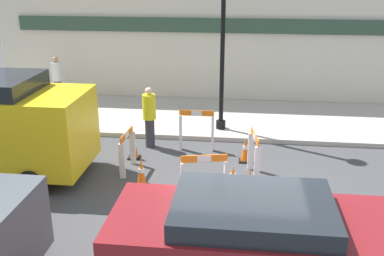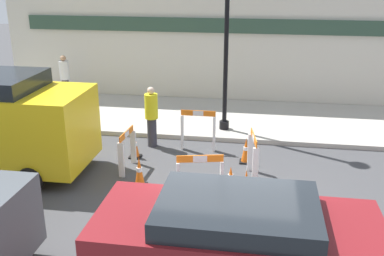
# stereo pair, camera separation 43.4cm
# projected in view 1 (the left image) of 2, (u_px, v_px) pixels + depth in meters

# --- Properties ---
(ground_plane) EXTENTS (60.00, 60.00, 0.00)m
(ground_plane) POSITION_uv_depth(u_px,v_px,m) (231.00, 228.00, 8.60)
(ground_plane) COLOR #424244
(sidewalk_slab) EXTENTS (18.00, 3.98, 0.14)m
(sidewalk_slab) POSITION_uv_depth(u_px,v_px,m) (238.00, 118.00, 14.65)
(sidewalk_slab) COLOR #ADA89E
(sidewalk_slab) RESTS_ON ground_plane
(storefront_facade) EXTENTS (18.00, 0.22, 5.50)m
(storefront_facade) POSITION_uv_depth(u_px,v_px,m) (242.00, 27.00, 15.67)
(storefront_facade) COLOR beige
(storefront_facade) RESTS_ON ground_plane
(barricade_0) EXTENTS (0.28, 0.95, 1.10)m
(barricade_0) POSITION_uv_depth(u_px,v_px,m) (254.00, 154.00, 10.49)
(barricade_0) COLOR white
(barricade_0) RESTS_ON ground_plane
(barricade_1) EXTENTS (0.93, 0.14, 1.13)m
(barricade_1) POSITION_uv_depth(u_px,v_px,m) (197.00, 129.00, 12.08)
(barricade_1) COLOR white
(barricade_1) RESTS_ON ground_plane
(barricade_2) EXTENTS (0.19, 0.91, 1.02)m
(barricade_2) POSITION_uv_depth(u_px,v_px,m) (127.00, 150.00, 10.85)
(barricade_2) COLOR white
(barricade_2) RESTS_ON ground_plane
(barricade_3) EXTENTS (0.97, 0.34, 1.13)m
(barricade_3) POSITION_uv_depth(u_px,v_px,m) (204.00, 178.00, 9.26)
(barricade_3) COLOR white
(barricade_3) RESTS_ON ground_plane
(traffic_cone_0) EXTENTS (0.30, 0.30, 0.64)m
(traffic_cone_0) POSITION_uv_depth(u_px,v_px,m) (134.00, 147.00, 11.65)
(traffic_cone_0) COLOR black
(traffic_cone_0) RESTS_ON ground_plane
(traffic_cone_1) EXTENTS (0.30, 0.30, 0.74)m
(traffic_cone_1) POSITION_uv_depth(u_px,v_px,m) (249.00, 185.00, 9.52)
(traffic_cone_1) COLOR black
(traffic_cone_1) RESTS_ON ground_plane
(traffic_cone_2) EXTENTS (0.30, 0.30, 0.72)m
(traffic_cone_2) POSITION_uv_depth(u_px,v_px,m) (141.00, 173.00, 10.10)
(traffic_cone_2) COLOR black
(traffic_cone_2) RESTS_ON ground_plane
(traffic_cone_3) EXTENTS (0.30, 0.30, 0.54)m
(traffic_cone_3) POSITION_uv_depth(u_px,v_px,m) (233.00, 177.00, 10.10)
(traffic_cone_3) COLOR black
(traffic_cone_3) RESTS_ON ground_plane
(traffic_cone_4) EXTENTS (0.30, 0.30, 0.67)m
(traffic_cone_4) POSITION_uv_depth(u_px,v_px,m) (245.00, 150.00, 11.45)
(traffic_cone_4) COLOR black
(traffic_cone_4) RESTS_ON ground_plane
(person_worker) EXTENTS (0.50, 0.50, 1.70)m
(person_worker) POSITION_uv_depth(u_px,v_px,m) (149.00, 116.00, 12.22)
(person_worker) COLOR #33333D
(person_worker) RESTS_ON ground_plane
(person_pedestrian) EXTENTS (0.40, 0.40, 1.66)m
(person_pedestrian) POSITION_uv_depth(u_px,v_px,m) (57.00, 78.00, 15.89)
(person_pedestrian) COLOR #33333D
(person_pedestrian) RESTS_ON sidewalk_slab
(parked_car_1) EXTENTS (3.94, 1.86, 1.77)m
(parked_car_1) POSITION_uv_depth(u_px,v_px,m) (251.00, 249.00, 6.29)
(parked_car_1) COLOR maroon
(parked_car_1) RESTS_ON ground_plane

